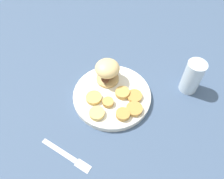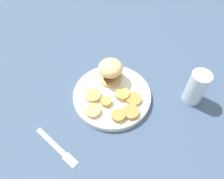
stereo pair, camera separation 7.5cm
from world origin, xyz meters
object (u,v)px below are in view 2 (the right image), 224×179
(fork, at_px, (57,147))
(dinner_plate, at_px, (112,95))
(drinking_glass, at_px, (196,88))
(sandwich, at_px, (111,70))

(fork, bearing_deg, dinner_plate, 96.40)
(fork, bearing_deg, drinking_glass, 70.59)
(dinner_plate, relative_size, fork, 1.56)
(dinner_plate, distance_m, fork, 0.26)
(sandwich, bearing_deg, dinner_plate, -37.86)
(dinner_plate, xyz_separation_m, drinking_glass, (0.19, 0.21, 0.05))
(sandwich, bearing_deg, fork, -74.50)
(dinner_plate, distance_m, drinking_glass, 0.29)
(sandwich, distance_m, fork, 0.32)
(dinner_plate, xyz_separation_m, sandwich, (-0.05, 0.04, 0.06))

